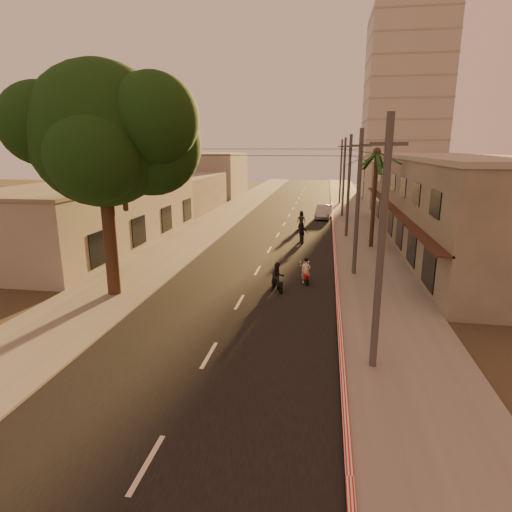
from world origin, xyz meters
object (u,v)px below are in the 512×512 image
object	(u,v)px
parked_car	(324,212)
scooter_red	(306,272)
palm_tree	(377,157)
scooter_mid_b	(302,234)
scooter_far_a	(301,221)
broadleaf_tree	(110,135)
scooter_mid_a	(278,277)

from	to	relation	value
parked_car	scooter_red	bearing A→B (deg)	-86.95
palm_tree	parked_car	distance (m)	16.25
parked_car	scooter_mid_b	bearing A→B (deg)	-92.30
scooter_mid_b	scooter_far_a	xyz separation A→B (m)	(-0.41, 6.39, 0.01)
scooter_mid_b	scooter_far_a	size ratio (longest dim) A/B	0.98
broadleaf_tree	scooter_red	xyz separation A→B (m)	(9.87, 3.73, -7.77)
scooter_far_a	parked_car	world-z (taller)	scooter_far_a
scooter_mid_a	scooter_mid_b	xyz separation A→B (m)	(0.61, 12.70, 0.04)
scooter_red	scooter_mid_a	distance (m)	2.25
palm_tree	parked_car	world-z (taller)	palm_tree
scooter_red	scooter_mid_b	size ratio (longest dim) A/B	0.87
scooter_mid_a	scooter_far_a	size ratio (longest dim) A/B	0.90
parked_car	palm_tree	bearing A→B (deg)	-69.84
broadleaf_tree	scooter_red	world-z (taller)	broadleaf_tree
palm_tree	scooter_far_a	distance (m)	11.40
scooter_mid_b	parked_car	world-z (taller)	scooter_mid_b
scooter_red	parked_car	size ratio (longest dim) A/B	0.33
scooter_red	scooter_far_a	distance (m)	17.48
palm_tree	scooter_far_a	xyz separation A→B (m)	(-6.05, 7.30, -6.32)
scooter_red	scooter_mid_a	xyz separation A→B (m)	(-1.50, -1.67, 0.07)
scooter_red	scooter_mid_a	world-z (taller)	scooter_mid_a
broadleaf_tree	scooter_mid_a	distance (m)	11.55
scooter_mid_a	palm_tree	bearing A→B (deg)	36.79
broadleaf_tree	scooter_mid_a	xyz separation A→B (m)	(8.36, 2.06, -7.70)
palm_tree	scooter_mid_a	world-z (taller)	palm_tree
scooter_red	scooter_far_a	world-z (taller)	scooter_far_a
broadleaf_tree	scooter_mid_b	xyz separation A→B (m)	(8.97, 14.76, -7.66)
scooter_mid_a	scooter_far_a	xyz separation A→B (m)	(0.20, 19.09, 0.05)
palm_tree	scooter_mid_b	world-z (taller)	palm_tree
palm_tree	scooter_mid_a	size ratio (longest dim) A/B	4.86
scooter_far_a	parked_car	xyz separation A→B (m)	(2.14, 7.12, -0.06)
scooter_mid_a	scooter_mid_b	size ratio (longest dim) A/B	0.91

